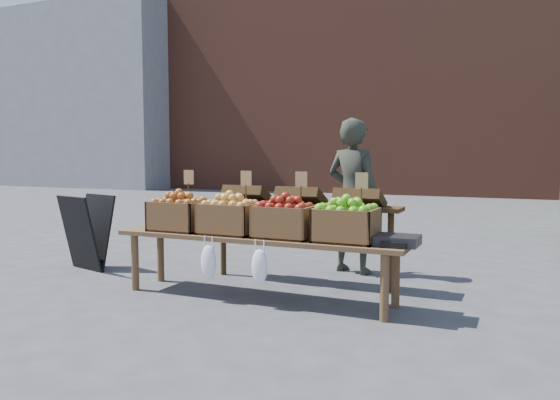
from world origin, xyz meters
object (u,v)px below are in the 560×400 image
at_px(crate_golden_apples, 179,216).
at_px(crate_red_apples, 285,222).
at_px(chalkboard_sign, 87,232).
at_px(display_bench, 257,267).
at_px(crate_green_apples, 346,225).
at_px(vendor, 353,196).
at_px(weighing_scale, 397,240).
at_px(crate_russet_pears, 230,219).
at_px(back_table, 301,232).

relative_size(crate_golden_apples, crate_red_apples, 1.00).
relative_size(chalkboard_sign, crate_golden_apples, 1.70).
height_order(display_bench, crate_green_apples, crate_green_apples).
height_order(vendor, weighing_scale, vendor).
bearing_deg(crate_russet_pears, display_bench, 0.00).
bearing_deg(weighing_scale, crate_green_apples, 180.00).
bearing_deg(weighing_scale, back_table, 147.14).
height_order(crate_green_apples, weighing_scale, crate_green_apples).
xyz_separation_m(chalkboard_sign, crate_red_apples, (2.57, -0.33, 0.29)).
height_order(display_bench, crate_russet_pears, crate_russet_pears).
distance_m(display_bench, crate_green_apples, 0.93).
distance_m(chalkboard_sign, crate_green_apples, 3.15).
xyz_separation_m(chalkboard_sign, weighing_scale, (3.54, -0.33, 0.19)).
xyz_separation_m(display_bench, crate_green_apples, (0.82, 0.00, 0.42)).
relative_size(vendor, crate_green_apples, 3.36).
distance_m(crate_golden_apples, crate_red_apples, 1.10).
distance_m(display_bench, crate_golden_apples, 0.93).
relative_size(back_table, crate_russet_pears, 4.20).
bearing_deg(crate_red_apples, weighing_scale, 0.00).
xyz_separation_m(back_table, display_bench, (-0.14, -0.72, -0.24)).
relative_size(vendor, crate_red_apples, 3.36).
relative_size(crate_green_apples, weighing_scale, 1.47).
distance_m(back_table, weighing_scale, 1.33).
relative_size(chalkboard_sign, back_table, 0.40).
bearing_deg(crate_red_apples, crate_golden_apples, 180.00).
relative_size(back_table, crate_green_apples, 4.20).
distance_m(crate_golden_apples, crate_russet_pears, 0.55).
xyz_separation_m(crate_golden_apples, weighing_scale, (2.08, 0.00, -0.10)).
relative_size(crate_golden_apples, crate_russet_pears, 1.00).
height_order(display_bench, crate_golden_apples, crate_golden_apples).
xyz_separation_m(chalkboard_sign, crate_golden_apples, (1.47, -0.33, 0.29)).
relative_size(crate_golden_apples, weighing_scale, 1.47).
height_order(crate_golden_apples, crate_green_apples, same).
height_order(crate_russet_pears, crate_red_apples, same).
xyz_separation_m(chalkboard_sign, back_table, (2.43, 0.39, 0.10)).
distance_m(vendor, back_table, 0.82).
distance_m(back_table, crate_red_apples, 0.76).
height_order(vendor, crate_golden_apples, vendor).
bearing_deg(crate_red_apples, crate_green_apples, 0.00).
bearing_deg(vendor, back_table, 78.38).
bearing_deg(display_bench, vendor, 71.60).
height_order(display_bench, crate_red_apples, crate_red_apples).
xyz_separation_m(back_table, crate_russet_pears, (-0.41, -0.72, 0.19)).
xyz_separation_m(crate_russet_pears, weighing_scale, (1.52, 0.00, -0.10)).
bearing_deg(vendor, display_bench, 85.85).
bearing_deg(chalkboard_sign, back_table, 24.11).
bearing_deg(display_bench, crate_red_apples, 0.00).
bearing_deg(crate_green_apples, weighing_scale, 0.00).
bearing_deg(back_table, crate_green_apples, -46.23).
bearing_deg(back_table, weighing_scale, -32.86).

